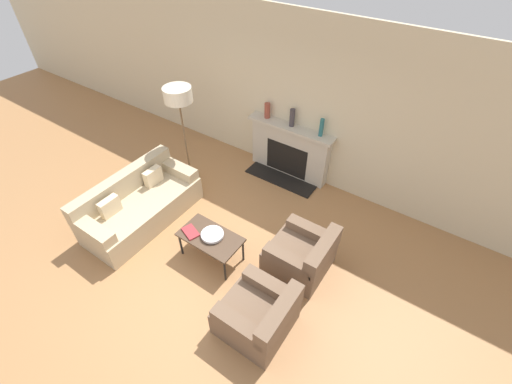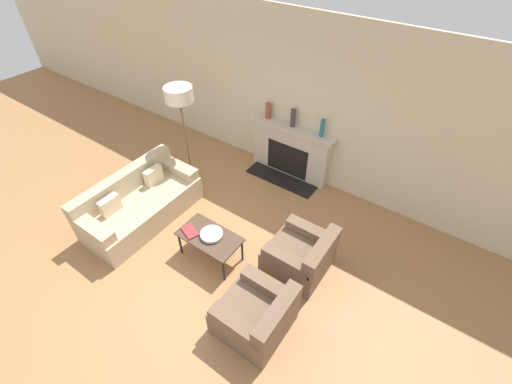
% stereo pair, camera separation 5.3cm
% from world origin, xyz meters
% --- Properties ---
extents(ground_plane, '(18.00, 18.00, 0.00)m').
position_xyz_m(ground_plane, '(0.00, 0.00, 0.00)').
color(ground_plane, '#A87547').
extents(wall_back, '(18.00, 0.06, 2.90)m').
position_xyz_m(wall_back, '(0.00, 2.92, 1.45)').
color(wall_back, beige).
rests_on(wall_back, ground_plane).
extents(fireplace, '(1.65, 0.59, 1.03)m').
position_xyz_m(fireplace, '(-0.06, 2.77, 0.50)').
color(fireplace, beige).
rests_on(fireplace, ground_plane).
extents(couch, '(0.88, 1.94, 0.79)m').
position_xyz_m(couch, '(-1.45, 0.34, 0.30)').
color(couch, tan).
rests_on(couch, ground_plane).
extents(armchair_near, '(0.83, 0.82, 0.73)m').
position_xyz_m(armchair_near, '(1.23, -0.16, 0.28)').
color(armchair_near, brown).
rests_on(armchair_near, ground_plane).
extents(armchair_far, '(0.83, 0.82, 0.73)m').
position_xyz_m(armchair_far, '(1.23, 0.94, 0.28)').
color(armchair_far, brown).
rests_on(armchair_far, ground_plane).
extents(coffee_table, '(0.91, 0.51, 0.46)m').
position_xyz_m(coffee_table, '(0.04, 0.37, 0.42)').
color(coffee_table, '#4C3828').
rests_on(coffee_table, ground_plane).
extents(bowl, '(0.33, 0.33, 0.05)m').
position_xyz_m(bowl, '(0.06, 0.39, 0.49)').
color(bowl, silver).
rests_on(bowl, coffee_table).
extents(book, '(0.31, 0.25, 0.02)m').
position_xyz_m(book, '(-0.24, 0.27, 0.47)').
color(book, '#9E2D33').
rests_on(book, coffee_table).
extents(floor_lamp, '(0.46, 0.46, 1.82)m').
position_xyz_m(floor_lamp, '(-1.52, 1.60, 1.60)').
color(floor_lamp, brown).
rests_on(floor_lamp, ground_plane).
extents(mantel_vase_left, '(0.10, 0.10, 0.28)m').
position_xyz_m(mantel_vase_left, '(-0.57, 2.79, 1.17)').
color(mantel_vase_left, brown).
rests_on(mantel_vase_left, fireplace).
extents(mantel_vase_center_left, '(0.09, 0.09, 0.32)m').
position_xyz_m(mantel_vase_center_left, '(-0.06, 2.79, 1.19)').
color(mantel_vase_center_left, '#3D383D').
rests_on(mantel_vase_center_left, fireplace).
extents(mantel_vase_center_right, '(0.07, 0.07, 0.32)m').
position_xyz_m(mantel_vase_center_right, '(0.50, 2.79, 1.19)').
color(mantel_vase_center_right, '#28666B').
rests_on(mantel_vase_center_right, fireplace).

